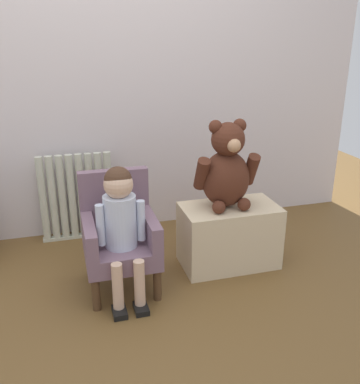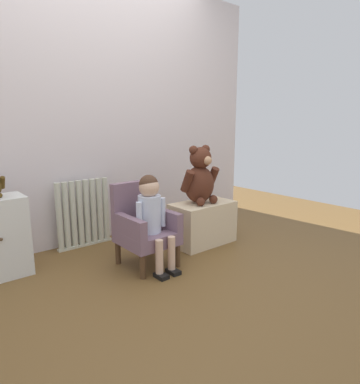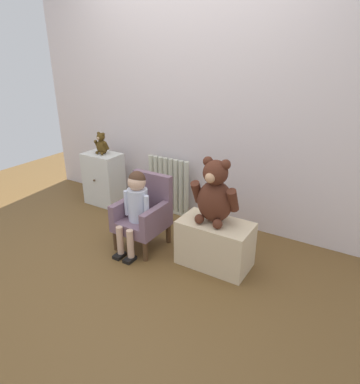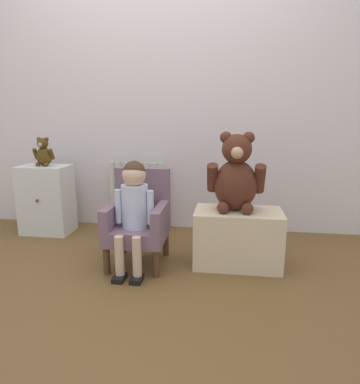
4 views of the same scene
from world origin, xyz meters
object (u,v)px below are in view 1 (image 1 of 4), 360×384
object	(u,v)px
radiator	(77,197)
low_bench	(229,235)
child_armchair	(119,234)
child_figure	(121,215)
large_teddy_bear	(226,169)

from	to	relation	value
radiator	low_bench	bearing A→B (deg)	-36.15
radiator	child_armchair	xyz separation A→B (m)	(0.19, -0.66, 0.01)
child_armchair	low_bench	xyz separation A→B (m)	(0.66, 0.04, -0.12)
radiator	child_figure	bearing A→B (deg)	-76.18
child_armchair	child_figure	distance (m)	0.19
radiator	low_bench	world-z (taller)	radiator
radiator	child_armchair	distance (m)	0.69
large_teddy_bear	radiator	bearing A→B (deg)	143.76
large_teddy_bear	low_bench	bearing A→B (deg)	-33.09
child_armchair	large_teddy_bear	size ratio (longest dim) A/B	1.24
radiator	child_armchair	size ratio (longest dim) A/B	0.94
radiator	low_bench	xyz separation A→B (m)	(0.85, -0.62, -0.11)
child_armchair	low_bench	bearing A→B (deg)	3.34
child_armchair	large_teddy_bear	xyz separation A→B (m)	(0.64, 0.06, 0.30)
radiator	large_teddy_bear	bearing A→B (deg)	-36.24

